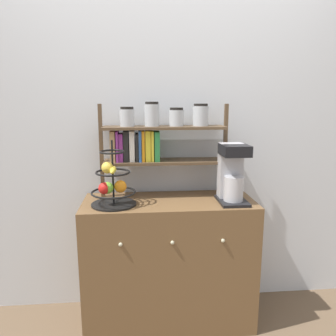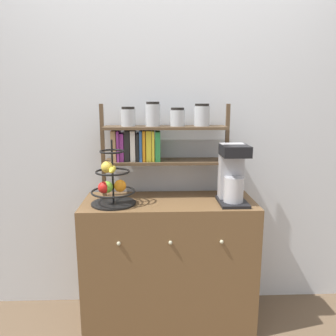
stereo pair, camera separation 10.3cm
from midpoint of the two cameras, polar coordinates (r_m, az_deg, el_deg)
wall_back at (r=2.31m, az=1.17°, el=6.91°), size 7.00×0.05×2.60m
sideboard at (r=2.29m, az=1.49°, el=-15.98°), size 1.11×0.47×0.86m
coffee_maker at (r=2.10m, az=12.54°, el=-0.90°), size 0.17×0.24×0.37m
fruit_stand at (r=2.03m, az=-8.30°, el=-2.81°), size 0.28×0.28×0.40m
shelf_hutch at (r=2.17m, az=-0.94°, el=5.33°), size 0.85×0.20×0.63m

